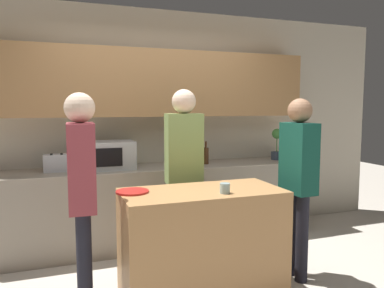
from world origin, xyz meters
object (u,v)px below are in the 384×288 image
potted_plant (277,144)px  person_center (82,185)px  bottle_0 (180,156)px  toaster (57,163)px  person_left (184,163)px  microwave (110,155)px  bottle_2 (196,155)px  plate_on_island (132,192)px  cup_0 (225,188)px  bottle_3 (206,155)px  bottle_1 (189,155)px  person_right (298,173)px

potted_plant → person_center: (-2.45, -1.30, -0.10)m
bottle_0 → toaster: bearing=175.9°
person_left → person_center: size_ratio=1.04×
microwave → bottle_2: (1.01, 0.05, -0.05)m
toaster → plate_on_island: (0.56, -1.23, -0.08)m
microwave → plate_on_island: bearing=-89.1°
cup_0 → person_left: person_left is taller
bottle_2 → bottle_3: bearing=-42.5°
bottle_1 → person_right: person_right is taller
microwave → plate_on_island: (0.02, -1.23, -0.14)m
bottle_1 → toaster: bearing=176.9°
bottle_3 → toaster: bearing=178.6°
bottle_3 → person_center: (-1.47, -1.26, -0.00)m
toaster → potted_plant: potted_plant is taller
bottle_3 → bottle_1: bearing=-170.8°
person_center → toaster: bearing=-170.3°
potted_plant → bottle_3: 0.99m
microwave → toaster: bearing=179.8°
person_right → bottle_1: bearing=24.8°
toaster → plate_on_island: 1.36m
person_left → potted_plant: bearing=-149.8°
plate_on_island → person_center: size_ratio=0.16×
bottle_0 → person_right: size_ratio=0.18×
person_center → bottle_0: bearing=138.6°
toaster → person_center: bearing=-82.0°
potted_plant → bottle_1: bearing=-176.3°
potted_plant → bottle_0: size_ratio=1.34×
potted_plant → bottle_3: size_ratio=1.47×
bottle_3 → person_center: 1.94m
cup_0 → bottle_2: bearing=78.3°
bottle_0 → plate_on_island: bottle_0 is taller
toaster → cup_0: (1.24, -1.50, -0.05)m
person_center → person_left: bearing=121.2°
toaster → bottle_0: bottle_0 is taller
cup_0 → person_center: (-1.05, 0.19, 0.06)m
person_center → microwave: bearing=166.2°
potted_plant → person_right: person_right is taller
microwave → toaster: (-0.55, 0.00, -0.06)m
person_center → cup_0: bearing=81.3°
bottle_1 → plate_on_island: bearing=-126.8°
bottle_0 → cup_0: size_ratio=3.69×
microwave → bottle_0: (0.77, -0.09, -0.04)m
bottle_1 → bottle_2: 0.18m
bottle_1 → plate_on_island: (-0.86, -1.15, -0.11)m
potted_plant → plate_on_island: 2.42m
potted_plant → cup_0: bearing=-133.1°
bottle_1 → person_left: size_ratio=0.19×
microwave → cup_0: 1.65m
microwave → bottle_0: 0.78m
potted_plant → person_right: size_ratio=0.24×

